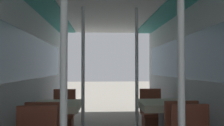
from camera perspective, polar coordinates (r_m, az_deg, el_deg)
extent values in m
cube|color=silver|center=(2.96, -24.95, -4.15)|extent=(0.05, 6.50, 2.21)
cube|color=#7A9EB7|center=(2.96, -24.66, 2.21)|extent=(0.03, 5.98, 0.70)
cube|color=silver|center=(3.11, 24.05, -4.03)|extent=(0.05, 6.50, 2.21)
cube|color=#7A9EB7|center=(3.10, 23.79, 2.04)|extent=(0.03, 5.98, 0.70)
cube|color=brown|center=(2.50, -19.04, -15.29)|extent=(0.41, 0.04, 0.42)
cylinder|color=silver|center=(1.56, -12.52, -6.80)|extent=(0.05, 0.05, 2.21)
cube|color=#B2B2B7|center=(3.49, -14.32, -10.23)|extent=(0.67, 0.67, 0.02)
cube|color=beige|center=(3.49, -14.33, -10.86)|extent=(0.71, 0.71, 0.11)
cube|color=brown|center=(2.73, -17.60, -14.10)|extent=(0.41, 0.04, 0.42)
cube|color=brown|center=(4.14, -12.70, -13.08)|extent=(0.41, 0.41, 0.05)
cube|color=brown|center=(4.28, -12.27, -9.50)|extent=(0.41, 0.04, 0.42)
cylinder|color=silver|center=(3.40, -7.58, -3.91)|extent=(0.05, 0.05, 2.21)
cube|color=brown|center=(2.61, 19.73, -14.68)|extent=(0.41, 0.04, 0.42)
cylinder|color=silver|center=(1.65, 17.65, -6.47)|extent=(0.05, 0.05, 2.21)
cylinder|color=#B7B7BC|center=(3.64, 13.02, -15.59)|extent=(0.12, 0.12, 0.69)
cube|color=#B2B2B7|center=(3.57, 12.99, -10.04)|extent=(0.67, 0.67, 0.02)
cube|color=beige|center=(3.57, 12.99, -10.66)|extent=(0.71, 0.71, 0.11)
cube|color=brown|center=(2.83, 17.70, -13.63)|extent=(0.41, 0.04, 0.42)
cube|color=brown|center=(4.25, 10.60, -15.82)|extent=(0.35, 0.35, 0.39)
cube|color=brown|center=(4.21, 10.59, -12.90)|extent=(0.41, 0.41, 0.05)
cube|color=brown|center=(4.34, 9.97, -9.38)|extent=(0.41, 0.04, 0.42)
cylinder|color=silver|center=(3.44, 6.49, -3.88)|extent=(0.05, 0.05, 2.21)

